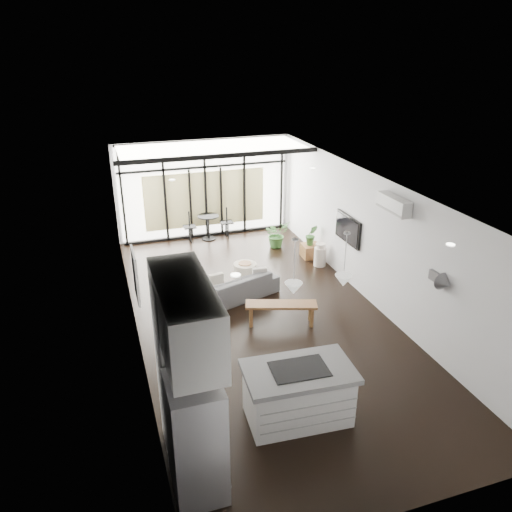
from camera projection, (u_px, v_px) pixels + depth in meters
floor at (260, 316)px, 10.42m from camera, size 5.00×10.00×0.00m
ceiling at (261, 186)px, 9.29m from camera, size 5.00×10.00×0.00m
wall_left at (132, 272)px, 9.14m from camera, size 0.02×10.00×2.80m
wall_right at (372, 240)px, 10.57m from camera, size 0.02×10.00×2.80m
wall_back at (205, 189)px, 14.21m from camera, size 5.00×0.02×2.80m
wall_front at (406, 426)px, 5.50m from camera, size 5.00×0.02×2.80m
glazing at (206, 190)px, 14.10m from camera, size 5.00×0.20×2.80m
skylight at (211, 147)px, 12.79m from camera, size 4.70×1.90×0.06m
neighbour_building at (205, 199)px, 14.28m from camera, size 3.50×0.02×1.60m
island at (298, 394)px, 7.46m from camera, size 1.68×1.06×0.89m
cooktop at (299, 369)px, 7.28m from camera, size 0.87×0.61×0.01m
fridge at (196, 438)px, 6.12m from camera, size 0.64×0.80×1.66m
appliance_column at (185, 367)px, 6.64m from camera, size 0.68×0.71×2.62m
upper_cabinets at (185, 316)px, 5.82m from camera, size 0.62×1.75×0.86m
pendant_left at (293, 288)px, 7.19m from camera, size 0.26×0.26×0.18m
pendant_right at (343, 281)px, 7.41m from camera, size 0.26×0.26×0.18m
sofa at (237, 282)px, 11.03m from camera, size 1.97×1.11×0.74m
console_bench at (281, 313)px, 10.07m from camera, size 1.47×0.79×0.46m
pouf at (245, 272)px, 11.87m from camera, size 0.69×0.69×0.44m
crate at (311, 251)px, 13.18m from camera, size 0.48×0.48×0.35m
plant_tall at (276, 237)px, 13.79m from camera, size 0.87×0.92×0.58m
plant_crate at (311, 240)px, 13.06m from camera, size 0.41×0.61×0.25m
milk_can at (320, 254)px, 12.63m from camera, size 0.33×0.33×0.61m
bistro_set at (209, 229)px, 14.30m from camera, size 1.34×0.58×0.64m
tv at (348, 229)px, 11.47m from camera, size 0.05×1.10×0.65m
ac_unit at (394, 204)px, 9.42m from camera, size 0.22×0.90×0.30m
framed_art at (135, 275)px, 8.65m from camera, size 0.04×0.70×0.90m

